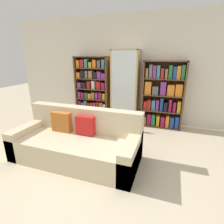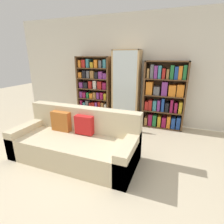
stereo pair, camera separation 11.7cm
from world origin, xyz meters
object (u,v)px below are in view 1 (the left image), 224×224
couch (77,143)px  bookshelf_right (163,96)px  display_cabinet (125,88)px  wine_bottle (135,125)px  bookshelf_left (93,89)px

couch → bookshelf_right: bearing=57.5°
bookshelf_right → display_cabinet: bearing=-179.1°
display_cabinet → wine_bottle: bearing=-52.9°
bookshelf_right → wine_bottle: 1.00m
couch → display_cabinet: bearing=81.0°
bookshelf_right → wine_bottle: size_ratio=4.24×
couch → bookshelf_right: 2.40m
bookshelf_right → wine_bottle: (-0.55, -0.54, -0.63)m
display_cabinet → bookshelf_right: 0.96m
wine_bottle → bookshelf_right: bearing=44.3°
display_cabinet → bookshelf_right: size_ratio=1.15×
bookshelf_left → display_cabinet: 0.93m
couch → bookshelf_left: bearing=107.2°
bookshelf_right → wine_bottle: bearing=-135.7°
wine_bottle → display_cabinet: bearing=127.1°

